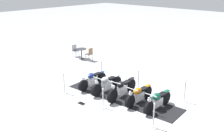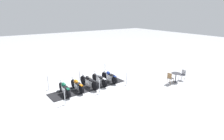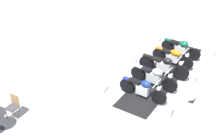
% 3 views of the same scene
% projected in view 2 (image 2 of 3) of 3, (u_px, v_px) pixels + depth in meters
% --- Properties ---
extents(ground_plane, '(80.00, 80.00, 0.00)m').
position_uv_depth(ground_plane, '(89.00, 87.00, 14.25)').
color(ground_plane, '#B2B2B7').
extents(display_platform, '(6.30, 1.92, 0.03)m').
position_uv_depth(display_platform, '(89.00, 87.00, 14.24)').
color(display_platform, black).
rests_on(display_platform, ground_plane).
extents(motorcycle_navy, '(0.68, 2.07, 0.92)m').
position_uv_depth(motorcycle_navy, '(109.00, 76.00, 15.30)').
color(motorcycle_navy, black).
rests_on(motorcycle_navy, display_platform).
extents(motorcycle_chrome, '(0.68, 2.18, 0.96)m').
position_uv_depth(motorcycle_chrome, '(99.00, 79.00, 14.72)').
color(motorcycle_chrome, black).
rests_on(motorcycle_chrome, display_platform).
extents(motorcycle_black, '(0.71, 2.33, 1.02)m').
position_uv_depth(motorcycle_black, '(88.00, 81.00, 14.12)').
color(motorcycle_black, black).
rests_on(motorcycle_black, display_platform).
extents(motorcycle_copper, '(0.67, 2.04, 0.92)m').
position_uv_depth(motorcycle_copper, '(77.00, 85.00, 13.55)').
color(motorcycle_copper, black).
rests_on(motorcycle_copper, display_platform).
extents(motorcycle_forest, '(0.63, 2.03, 0.90)m').
position_uv_depth(motorcycle_forest, '(64.00, 88.00, 12.95)').
color(motorcycle_forest, black).
rests_on(motorcycle_forest, display_platform).
extents(stanchion_left_front, '(0.36, 0.36, 1.03)m').
position_uv_depth(stanchion_left_front, '(127.00, 82.00, 14.61)').
color(stanchion_left_front, silver).
rests_on(stanchion_left_front, ground_plane).
extents(stanchion_right_front, '(0.32, 0.32, 1.11)m').
position_uv_depth(stanchion_right_front, '(105.00, 72.00, 16.79)').
color(stanchion_right_front, silver).
rests_on(stanchion_right_front, ground_plane).
extents(stanchion_left_rear, '(0.33, 0.33, 1.10)m').
position_uv_depth(stanchion_left_rear, '(65.00, 100.00, 11.49)').
color(stanchion_left_rear, silver).
rests_on(stanchion_left_rear, ground_plane).
extents(stanchion_right_rear, '(0.35, 0.35, 1.11)m').
position_uv_depth(stanchion_right_rear, '(48.00, 86.00, 13.70)').
color(stanchion_right_rear, silver).
rests_on(stanchion_right_rear, ground_plane).
extents(stanchion_right_mid, '(0.30, 0.30, 1.02)m').
position_uv_depth(stanchion_right_mid, '(80.00, 78.00, 15.25)').
color(stanchion_right_mid, silver).
rests_on(stanchion_right_mid, ground_plane).
extents(stanchion_left_mid, '(0.35, 0.35, 1.04)m').
position_uv_depth(stanchion_left_mid, '(99.00, 90.00, 13.05)').
color(stanchion_left_mid, silver).
rests_on(stanchion_left_mid, ground_plane).
extents(info_placard, '(0.35, 0.25, 0.19)m').
position_uv_depth(info_placard, '(89.00, 77.00, 16.22)').
color(info_placard, '#333338').
rests_on(info_placard, ground_plane).
extents(cafe_table, '(0.75, 0.75, 0.78)m').
position_uv_depth(cafe_table, '(176.00, 75.00, 15.21)').
color(cafe_table, '#2D2D33').
rests_on(cafe_table, ground_plane).
extents(cafe_chair_near_table, '(0.43, 0.43, 0.97)m').
position_uv_depth(cafe_chair_near_table, '(170.00, 78.00, 14.73)').
color(cafe_chair_near_table, olive).
rests_on(cafe_chair_near_table, ground_plane).
extents(cafe_chair_across_table, '(0.43, 0.43, 0.92)m').
position_uv_depth(cafe_chair_across_table, '(183.00, 74.00, 15.61)').
color(cafe_chair_across_table, '#B7B7BC').
rests_on(cafe_chair_across_table, ground_plane).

